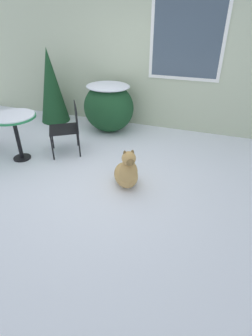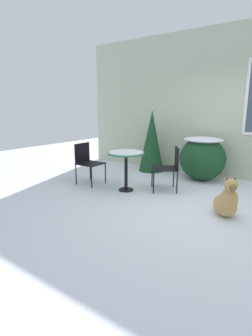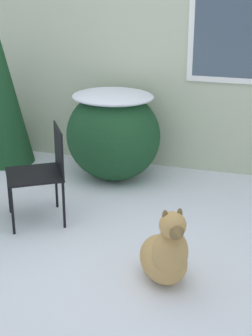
% 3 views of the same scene
% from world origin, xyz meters
% --- Properties ---
extents(ground_plane, '(16.00, 16.00, 0.00)m').
position_xyz_m(ground_plane, '(0.00, 0.00, 0.00)').
color(ground_plane, white).
extents(house_wall, '(8.00, 0.10, 3.35)m').
position_xyz_m(house_wall, '(0.05, 2.20, 1.68)').
color(house_wall, '#B2BC9E').
rests_on(house_wall, ground_plane).
extents(shrub_left, '(1.01, 0.89, 0.97)m').
position_xyz_m(shrub_left, '(-0.47, 1.63, 0.52)').
color(shrub_left, '#194223').
rests_on(shrub_left, ground_plane).
extents(evergreen_bush, '(0.62, 0.62, 1.54)m').
position_xyz_m(evergreen_bush, '(-1.84, 1.75, 0.77)').
color(evergreen_bush, '#194223').
rests_on(evergreen_bush, ground_plane).
extents(patio_chair_near_table, '(0.66, 0.66, 0.86)m').
position_xyz_m(patio_chair_near_table, '(-0.74, 0.51, 0.49)').
color(patio_chair_near_table, black).
rests_on(patio_chair_near_table, ground_plane).
extents(dog, '(0.54, 0.63, 0.64)m').
position_xyz_m(dog, '(0.54, -0.15, 0.23)').
color(dog, tan).
rests_on(dog, ground_plane).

